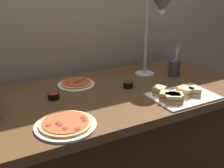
% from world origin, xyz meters
% --- Properties ---
extents(back_wall, '(4.40, 0.04, 2.40)m').
position_xyz_m(back_wall, '(0.00, 0.50, 1.20)').
color(back_wall, tan).
rests_on(back_wall, ground_plane).
extents(buffet_table, '(1.90, 0.84, 0.76)m').
position_xyz_m(buffet_table, '(0.00, 0.00, 0.39)').
color(buffet_table, brown).
rests_on(buffet_table, ground_plane).
extents(heat_lamp, '(0.15, 0.30, 0.57)m').
position_xyz_m(heat_lamp, '(0.46, 0.05, 1.20)').
color(heat_lamp, '#B7BABF').
rests_on(heat_lamp, buffet_table).
extents(pizza_plate_front, '(0.24, 0.24, 0.03)m').
position_xyz_m(pizza_plate_front, '(-0.06, 0.20, 0.77)').
color(pizza_plate_front, white).
rests_on(pizza_plate_front, buffet_table).
extents(pizza_plate_center, '(0.29, 0.29, 0.03)m').
position_xyz_m(pizza_plate_center, '(-0.30, -0.27, 0.77)').
color(pizza_plate_center, white).
rests_on(pizza_plate_center, buffet_table).
extents(sandwich_platter, '(0.38, 0.27, 0.06)m').
position_xyz_m(sandwich_platter, '(0.39, -0.28, 0.78)').
color(sandwich_platter, white).
rests_on(sandwich_platter, buffet_table).
extents(sauce_cup_near, '(0.07, 0.07, 0.04)m').
position_xyz_m(sauce_cup_near, '(-0.26, 0.06, 0.78)').
color(sauce_cup_near, black).
rests_on(sauce_cup_near, buffet_table).
extents(sauce_cup_far, '(0.06, 0.06, 0.04)m').
position_xyz_m(sauce_cup_far, '(0.22, 0.01, 0.78)').
color(sauce_cup_far, black).
rests_on(sauce_cup_far, buffet_table).
extents(utensil_holder, '(0.08, 0.08, 0.22)m').
position_xyz_m(utensil_holder, '(0.64, 0.05, 0.82)').
color(utensil_holder, '#383347').
rests_on(utensil_holder, buffet_table).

